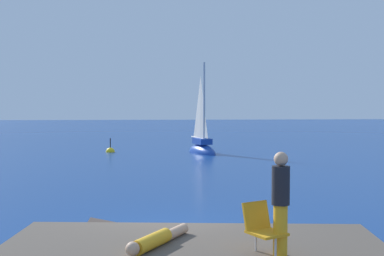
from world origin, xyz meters
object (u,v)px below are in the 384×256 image
(sailboat_near, at_px, (202,148))
(person_standing, at_px, (281,201))
(marker_buoy, at_px, (110,152))
(beach_chair, at_px, (262,226))
(person_sunbather, at_px, (156,240))

(sailboat_near, xyz_separation_m, person_standing, (-0.92, -22.14, 1.17))
(sailboat_near, xyz_separation_m, marker_buoy, (-5.59, 0.97, -0.32))
(beach_chair, bearing_deg, person_sunbather, -133.65)
(person_sunbather, xyz_separation_m, person_standing, (1.92, -0.64, 0.75))
(person_sunbather, relative_size, marker_buoy, 1.38)
(marker_buoy, bearing_deg, person_standing, -78.58)
(sailboat_near, bearing_deg, person_standing, -20.13)
(person_standing, bearing_deg, person_sunbather, 51.13)
(beach_chair, height_order, marker_buoy, beach_chair)
(person_sunbather, relative_size, beach_chair, 1.95)
(sailboat_near, height_order, person_sunbather, sailboat_near)
(sailboat_near, xyz_separation_m, person_sunbather, (-2.84, -21.50, 0.42))
(beach_chair, bearing_deg, sailboat_near, 150.03)
(sailboat_near, height_order, person_standing, sailboat_near)
(person_sunbather, distance_m, marker_buoy, 22.65)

